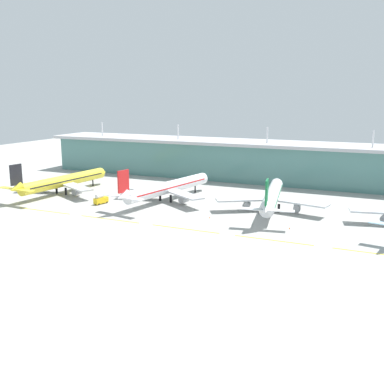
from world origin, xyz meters
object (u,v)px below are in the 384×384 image
airliner_near_middle (167,188)px  safety_cone_nose_front (289,228)px  safety_cone_left_wingtip (210,217)px  airliner_nearest (63,181)px  airliner_far_middle (272,197)px  fuel_truck (101,199)px

airliner_near_middle → safety_cone_nose_front: airliner_near_middle is taller
safety_cone_left_wingtip → safety_cone_nose_front: (33.43, -2.20, 0.00)m
airliner_near_middle → safety_cone_nose_front: size_ratio=98.40×
airliner_nearest → airliner_near_middle: size_ratio=0.97×
airliner_near_middle → airliner_far_middle: same height
airliner_nearest → airliner_far_middle: bearing=4.4°
fuel_truck → safety_cone_nose_front: 89.34m
fuel_truck → safety_cone_left_wingtip: bearing=-2.7°
safety_cone_left_wingtip → airliner_far_middle: bearing=47.9°
safety_cone_left_wingtip → airliner_near_middle: bearing=145.4°
airliner_far_middle → fuel_truck: 78.54m
fuel_truck → airliner_nearest: bearing=159.9°
airliner_near_middle → safety_cone_nose_front: bearing=-19.9°
airliner_near_middle → fuel_truck: bearing=-144.3°
fuel_truck → safety_cone_nose_front: size_ratio=10.83×
fuel_truck → airliner_far_middle: bearing=14.5°
fuel_truck → safety_cone_nose_front: fuel_truck is taller
airliner_nearest → airliner_near_middle: 56.96m
airliner_far_middle → safety_cone_nose_front: size_ratio=93.43×
airliner_nearest → safety_cone_left_wingtip: size_ratio=95.23×
airliner_nearest → safety_cone_left_wingtip: bearing=-9.2°
airliner_near_middle → fuel_truck: 31.59m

